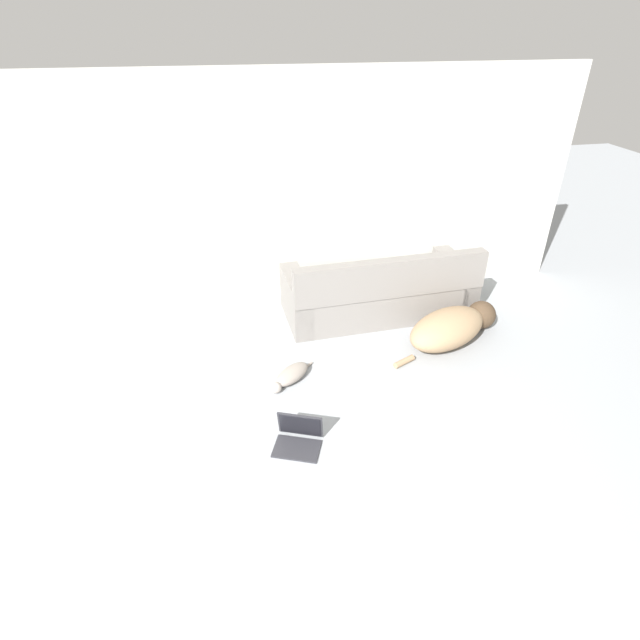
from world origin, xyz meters
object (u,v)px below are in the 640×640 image
Objects in this scene: couch at (379,293)px; cat at (291,375)px; laptop_open at (299,435)px; dog at (452,327)px.

couch reaches higher than cat.
cat is 0.78m from laptop_open.
dog is 2.84× the size of cat.
couch is 1.54m from cat.
couch is 2.16m from laptop_open.
couch is at bearing 78.31° from laptop_open.
laptop_open is at bearing 44.05° from cat.
cat is (-1.15, -1.01, -0.19)m from couch.
couch reaches higher than laptop_open.
dog is at bearing 125.39° from couch.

